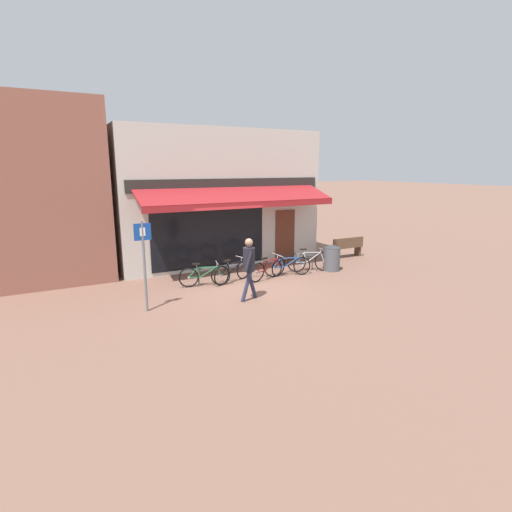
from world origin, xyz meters
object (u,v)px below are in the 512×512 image
bicycle_silver (310,261)px  pedestrian_adult (249,262)px  parking_sign (144,257)px  bicycle_black (233,272)px  bicycle_blue (287,266)px  bicycle_green (205,276)px  litter_bin (332,257)px  park_bench (346,247)px  bicycle_red (268,269)px

bicycle_silver → pedestrian_adult: pedestrian_adult is taller
parking_sign → bicycle_black: bearing=24.0°
bicycle_blue → bicycle_silver: bearing=19.1°
bicycle_green → litter_bin: size_ratio=1.66×
litter_bin → bicycle_silver: bearing=158.7°
bicycle_silver → park_bench: bearing=42.4°
park_bench → litter_bin: bearing=-142.4°
bicycle_red → parking_sign: parking_sign is taller
pedestrian_adult → bicycle_silver: bearing=30.3°
parking_sign → park_bench: size_ratio=1.52×
bicycle_red → parking_sign: (-4.42, -1.16, 1.12)m
park_bench → bicycle_green: bearing=-169.9°
bicycle_black → parking_sign: 3.68m
bicycle_black → bicycle_silver: 3.15m
bicycle_blue → litter_bin: bearing=6.8°
bicycle_red → litter_bin: (2.71, -0.05, 0.13)m
bicycle_green → parking_sign: bearing=-132.7°
bicycle_blue → park_bench: (3.80, 1.31, 0.11)m
bicycle_red → bicycle_black: bearing=150.1°
pedestrian_adult → parking_sign: 2.92m
pedestrian_adult → litter_bin: (4.27, 1.55, -0.62)m
bicycle_green → bicycle_black: 1.00m
bicycle_blue → litter_bin: 1.87m
bicycle_green → park_bench: size_ratio=1.02×
bicycle_blue → parking_sign: size_ratio=0.72×
park_bench → bicycle_blue: bearing=-160.3°
bicycle_green → bicycle_blue: bearing=11.2°
bicycle_silver → litter_bin: litter_bin is taller
bicycle_green → bicycle_black: bicycle_black is taller
litter_bin → bicycle_red: bearing=178.9°
bicycle_black → bicycle_blue: size_ratio=0.94×
bicycle_green → litter_bin: (4.93, -0.32, 0.15)m
pedestrian_adult → bicycle_red: bearing=48.2°
bicycle_silver → park_bench: size_ratio=1.07×
parking_sign → park_bench: parking_sign is taller
bicycle_black → bicycle_silver: bearing=-21.5°
bicycle_blue → litter_bin: litter_bin is taller
bicycle_red → park_bench: size_ratio=1.08×
bicycle_green → bicycle_black: (1.00, -0.01, 0.01)m
litter_bin → parking_sign: parking_sign is taller
bicycle_green → park_bench: bearing=23.8°
parking_sign → park_bench: (9.08, 2.58, -1.03)m
bicycle_blue → litter_bin: (1.86, -0.16, 0.15)m
bicycle_black → pedestrian_adult: bearing=-121.7°
bicycle_green → bicycle_blue: size_ratio=0.94×
bicycle_red → litter_bin: 2.71m
bicycle_green → bicycle_red: 2.24m
bicycle_green → park_bench: park_bench is taller
bicycle_red → pedestrian_adult: pedestrian_adult is taller
bicycle_black → bicycle_blue: bicycle_blue is taller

